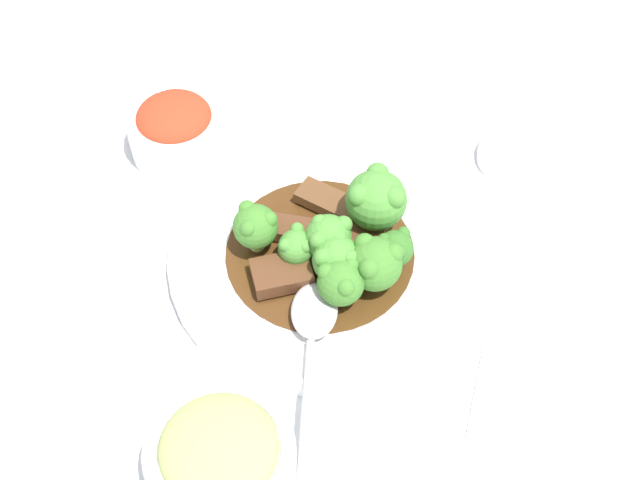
# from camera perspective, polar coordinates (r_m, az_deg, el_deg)

# --- Properties ---
(ground_plane) EXTENTS (4.00, 4.00, 0.00)m
(ground_plane) POSITION_cam_1_polar(r_m,az_deg,el_deg) (0.82, 0.00, -1.43)
(ground_plane) COLOR silver
(main_plate) EXTENTS (0.28, 0.28, 0.02)m
(main_plate) POSITION_cam_1_polar(r_m,az_deg,el_deg) (0.82, 0.00, -1.02)
(main_plate) COLOR white
(main_plate) RESTS_ON ground_plane
(beef_strip_0) EXTENTS (0.05, 0.06, 0.01)m
(beef_strip_0) POSITION_cam_1_polar(r_m,az_deg,el_deg) (0.82, 1.47, 0.58)
(beef_strip_0) COLOR #56331E
(beef_strip_0) RESTS_ON main_plate
(beef_strip_1) EXTENTS (0.05, 0.06, 0.02)m
(beef_strip_1) POSITION_cam_1_polar(r_m,az_deg,el_deg) (0.79, -2.47, -2.18)
(beef_strip_1) COLOR #56331E
(beef_strip_1) RESTS_ON main_plate
(beef_strip_2) EXTENTS (0.05, 0.04, 0.01)m
(beef_strip_2) POSITION_cam_1_polar(r_m,az_deg,el_deg) (0.80, 2.88, -0.50)
(beef_strip_2) COLOR #56331E
(beef_strip_2) RESTS_ON main_plate
(beef_strip_3) EXTENTS (0.03, 0.06, 0.01)m
(beef_strip_3) POSITION_cam_1_polar(r_m,az_deg,el_deg) (0.82, -2.44, 0.79)
(beef_strip_3) COLOR #56331E
(beef_strip_3) RESTS_ON main_plate
(beef_strip_4) EXTENTS (0.05, 0.07, 0.01)m
(beef_strip_4) POSITION_cam_1_polar(r_m,az_deg,el_deg) (0.84, 0.61, 2.46)
(beef_strip_4) COLOR brown
(beef_strip_4) RESTS_ON main_plate
(broccoli_floret_0) EXTENTS (0.06, 0.06, 0.06)m
(broccoli_floret_0) POSITION_cam_1_polar(r_m,az_deg,el_deg) (0.80, 3.62, 2.63)
(broccoli_floret_0) COLOR #7FA84C
(broccoli_floret_0) RESTS_ON main_plate
(broccoli_floret_1) EXTENTS (0.04, 0.04, 0.05)m
(broccoli_floret_1) POSITION_cam_1_polar(r_m,az_deg,el_deg) (0.79, -4.15, 0.96)
(broccoli_floret_1) COLOR #8EB756
(broccoli_floret_1) RESTS_ON main_plate
(broccoli_floret_2) EXTENTS (0.04, 0.04, 0.05)m
(broccoli_floret_2) POSITION_cam_1_polar(r_m,az_deg,el_deg) (0.76, 1.34, -2.70)
(broccoli_floret_2) COLOR #8EB756
(broccoli_floret_2) RESTS_ON main_plate
(broccoli_floret_3) EXTENTS (0.04, 0.04, 0.05)m
(broccoli_floret_3) POSITION_cam_1_polar(r_m,az_deg,el_deg) (0.77, 1.11, -1.24)
(broccoli_floret_3) COLOR #7FA84C
(broccoli_floret_3) RESTS_ON main_plate
(broccoli_floret_4) EXTENTS (0.05, 0.05, 0.05)m
(broccoli_floret_4) POSITION_cam_1_polar(r_m,az_deg,el_deg) (0.77, 3.53, -1.48)
(broccoli_floret_4) COLOR #8EB756
(broccoli_floret_4) RESTS_ON main_plate
(broccoli_floret_5) EXTENTS (0.03, 0.03, 0.04)m
(broccoli_floret_5) POSITION_cam_1_polar(r_m,az_deg,el_deg) (0.78, 4.84, -0.51)
(broccoli_floret_5) COLOR #8EB756
(broccoli_floret_5) RESTS_ON main_plate
(broccoli_floret_6) EXTENTS (0.03, 0.03, 0.04)m
(broccoli_floret_6) POSITION_cam_1_polar(r_m,az_deg,el_deg) (0.79, -1.54, -0.43)
(broccoli_floret_6) COLOR #8EB756
(broccoli_floret_6) RESTS_ON main_plate
(broccoli_floret_7) EXTENTS (0.04, 0.04, 0.05)m
(broccoli_floret_7) POSITION_cam_1_polar(r_m,az_deg,el_deg) (0.78, 0.54, 0.19)
(broccoli_floret_7) COLOR #7FA84C
(broccoli_floret_7) RESTS_ON main_plate
(serving_spoon) EXTENTS (0.23, 0.04, 0.01)m
(serving_spoon) POSITION_cam_1_polar(r_m,az_deg,el_deg) (0.75, -0.41, -6.01)
(serving_spoon) COLOR #B7B7BC
(serving_spoon) RESTS_ON main_plate
(side_bowl_kimchi) EXTENTS (0.10, 0.10, 0.06)m
(side_bowl_kimchi) POSITION_cam_1_polar(r_m,az_deg,el_deg) (0.90, -9.22, 7.06)
(side_bowl_kimchi) COLOR white
(side_bowl_kimchi) RESTS_ON ground_plane
(side_bowl_appetizer) EXTENTS (0.12, 0.12, 0.06)m
(side_bowl_appetizer) POSITION_cam_1_polar(r_m,az_deg,el_deg) (0.70, -6.38, -13.63)
(side_bowl_appetizer) COLOR white
(side_bowl_appetizer) RESTS_ON ground_plane
(sauce_dish) EXTENTS (0.07, 0.07, 0.01)m
(sauce_dish) POSITION_cam_1_polar(r_m,az_deg,el_deg) (0.92, 12.30, 5.26)
(sauce_dish) COLOR white
(sauce_dish) RESTS_ON ground_plane
(paper_napkin) EXTENTS (0.11, 0.11, 0.01)m
(paper_napkin) POSITION_cam_1_polar(r_m,az_deg,el_deg) (0.77, 13.31, -10.01)
(paper_napkin) COLOR white
(paper_napkin) RESTS_ON ground_plane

